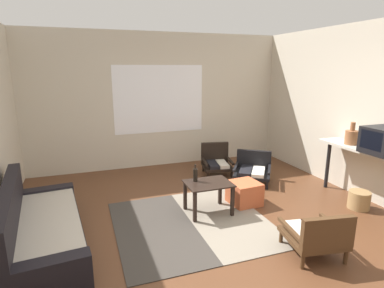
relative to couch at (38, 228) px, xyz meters
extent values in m
plane|color=#56331E|center=(2.09, -0.45, -0.22)|extent=(7.80, 7.80, 0.00)
cube|color=beige|center=(2.09, 2.61, 1.13)|extent=(5.60, 0.12, 2.70)
cube|color=white|center=(2.09, 2.55, 1.17)|extent=(1.84, 0.01, 1.36)
cube|color=beige|center=(4.75, -0.15, 1.13)|extent=(0.12, 6.60, 2.70)
cube|color=#38332D|center=(1.35, -0.12, -0.21)|extent=(1.00, 1.97, 0.01)
cube|color=gray|center=(2.35, -0.12, -0.21)|extent=(1.00, 1.97, 0.01)
cube|color=black|center=(0.07, 0.01, -0.11)|extent=(0.98, 2.15, 0.21)
cube|color=#B2A899|center=(0.10, 0.01, 0.05)|extent=(0.86, 1.96, 0.10)
cube|color=black|center=(-0.26, -0.02, 0.20)|extent=(0.34, 2.09, 0.62)
cube|color=black|center=(-0.02, 0.96, -0.04)|extent=(0.80, 0.25, 0.34)
cube|color=black|center=(0.16, -0.94, -0.04)|extent=(0.80, 0.25, 0.34)
cube|color=black|center=(2.17, 0.10, 0.23)|extent=(0.63, 0.49, 0.02)
cube|color=black|center=(1.89, 0.31, 0.00)|extent=(0.04, 0.04, 0.43)
cube|color=black|center=(2.45, 0.31, 0.00)|extent=(0.04, 0.04, 0.43)
cube|color=black|center=(1.89, -0.10, 0.00)|extent=(0.04, 0.04, 0.43)
cube|color=black|center=(2.45, -0.10, 0.00)|extent=(0.04, 0.04, 0.43)
cylinder|color=black|center=(3.14, 1.31, -0.15)|extent=(0.04, 0.04, 0.13)
cylinder|color=black|center=(2.69, 1.40, -0.15)|extent=(0.04, 0.04, 0.13)
cylinder|color=black|center=(3.23, 1.75, -0.15)|extent=(0.04, 0.04, 0.13)
cylinder|color=black|center=(2.78, 1.83, -0.15)|extent=(0.04, 0.04, 0.13)
cube|color=black|center=(2.96, 1.57, -0.06)|extent=(0.63, 0.62, 0.05)
cube|color=beige|center=(3.05, 1.53, 0.00)|extent=(0.26, 0.49, 0.06)
cube|color=black|center=(2.87, 1.57, 0.00)|extent=(0.26, 0.49, 0.06)
cube|color=black|center=(3.01, 1.80, 0.17)|extent=(0.54, 0.17, 0.40)
cube|color=black|center=(3.21, 1.52, 0.06)|extent=(0.14, 0.53, 0.04)
cube|color=black|center=(2.72, 1.62, 0.06)|extent=(0.14, 0.53, 0.04)
cylinder|color=#472D19|center=(2.68, -0.91, -0.14)|extent=(0.04, 0.04, 0.16)
cylinder|color=#472D19|center=(3.16, -1.00, -0.14)|extent=(0.04, 0.04, 0.16)
cylinder|color=#472D19|center=(2.60, -1.40, -0.14)|extent=(0.04, 0.04, 0.16)
cylinder|color=#472D19|center=(3.08, -1.49, -0.14)|extent=(0.04, 0.04, 0.16)
cube|color=#472D19|center=(2.88, -1.20, -0.03)|extent=(0.66, 0.66, 0.05)
cube|color=beige|center=(2.79, -1.16, 0.02)|extent=(0.27, 0.54, 0.06)
cube|color=black|center=(2.98, -1.20, 0.02)|extent=(0.27, 0.54, 0.06)
cube|color=#472D19|center=(2.84, -1.45, 0.17)|extent=(0.58, 0.17, 0.35)
cube|color=#472D19|center=(2.62, -1.16, 0.08)|extent=(0.14, 0.58, 0.04)
cube|color=#472D19|center=(3.14, -1.24, 0.08)|extent=(0.14, 0.58, 0.04)
cylinder|color=black|center=(3.45, 0.59, -0.15)|extent=(0.04, 0.04, 0.14)
cylinder|color=black|center=(3.00, 0.90, -0.15)|extent=(0.04, 0.04, 0.14)
cylinder|color=black|center=(3.75, 1.02, -0.15)|extent=(0.04, 0.04, 0.14)
cylinder|color=black|center=(3.30, 1.34, -0.15)|extent=(0.04, 0.04, 0.14)
cube|color=black|center=(3.38, 0.96, -0.05)|extent=(0.86, 0.86, 0.05)
cube|color=silver|center=(3.46, 0.88, 0.01)|extent=(0.48, 0.57, 0.06)
cube|color=black|center=(3.28, 1.01, 0.01)|extent=(0.48, 0.57, 0.06)
cube|color=black|center=(3.53, 1.19, 0.14)|extent=(0.55, 0.42, 0.33)
cube|color=black|center=(3.62, 0.79, 0.07)|extent=(0.38, 0.52, 0.04)
cube|color=black|center=(3.14, 1.13, 0.07)|extent=(0.38, 0.52, 0.04)
cube|color=#BC5633|center=(2.80, 0.21, -0.05)|extent=(0.46, 0.46, 0.34)
cube|color=beige|center=(4.47, -0.39, 0.63)|extent=(0.40, 1.57, 0.04)
cylinder|color=black|center=(4.47, 0.33, 0.19)|extent=(0.06, 0.06, 0.82)
cube|color=black|center=(4.22, -0.64, 0.85)|extent=(0.01, 0.34, 0.26)
cylinder|color=#935B38|center=(4.47, -0.09, 0.75)|extent=(0.19, 0.19, 0.21)
cylinder|color=#935B38|center=(4.47, -0.09, 0.92)|extent=(0.07, 0.07, 0.13)
cylinder|color=black|center=(2.02, 0.22, 0.33)|extent=(0.06, 0.06, 0.19)
cylinder|color=black|center=(2.02, 0.22, 0.45)|extent=(0.03, 0.03, 0.06)
cylinder|color=#9E7A4C|center=(4.31, -0.50, -0.09)|extent=(0.30, 0.30, 0.26)
camera|label=1|loc=(0.58, -3.69, 1.80)|focal=29.31mm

